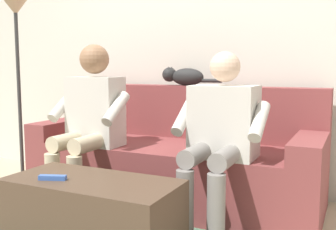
{
  "coord_description": "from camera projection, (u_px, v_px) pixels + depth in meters",
  "views": [
    {
      "loc": [
        -1.21,
        2.52,
        0.99
      ],
      "look_at": [
        0.0,
        -0.01,
        0.66
      ],
      "focal_mm": 42.39,
      "sensor_mm": 36.0,
      "label": 1
    }
  ],
  "objects": [
    {
      "name": "cat_on_backrest",
      "position": [
        183.0,
        76.0,
        3.17
      ],
      "size": [
        0.5,
        0.13,
        0.15
      ],
      "color": "black",
      "rests_on": "couch"
    },
    {
      "name": "remote_blue",
      "position": [
        53.0,
        178.0,
        2.03
      ],
      "size": [
        0.14,
        0.08,
        0.02
      ],
      "primitive_type": "cube",
      "rotation": [
        0.0,
        0.0,
        3.51
      ],
      "color": "#3860B7",
      "rests_on": "coffee_table"
    },
    {
      "name": "floor_lamp",
      "position": [
        16.0,
        26.0,
        3.21
      ],
      "size": [
        0.27,
        0.27,
        1.59
      ],
      "color": "#2D2D2D",
      "rests_on": "ground"
    },
    {
      "name": "person_left_seated",
      "position": [
        220.0,
        130.0,
        2.39
      ],
      "size": [
        0.55,
        0.59,
        1.09
      ],
      "color": "beige",
      "rests_on": "ground"
    },
    {
      "name": "person_right_seated",
      "position": [
        90.0,
        117.0,
        2.77
      ],
      "size": [
        0.53,
        0.52,
        1.16
      ],
      "color": "beige",
      "rests_on": "ground"
    },
    {
      "name": "coffee_table",
      "position": [
        93.0,
        219.0,
        2.06
      ],
      "size": [
        0.9,
        0.43,
        0.42
      ],
      "color": "#4C3828",
      "rests_on": "ground"
    },
    {
      "name": "couch",
      "position": [
        176.0,
        160.0,
        2.98
      ],
      "size": [
        2.11,
        0.81,
        0.85
      ],
      "color": "brown",
      "rests_on": "ground"
    },
    {
      "name": "back_wall",
      "position": [
        199.0,
        21.0,
        3.27
      ],
      "size": [
        5.07,
        0.06,
        2.76
      ],
      "primitive_type": "cube",
      "color": "beige",
      "rests_on": "ground"
    }
  ]
}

